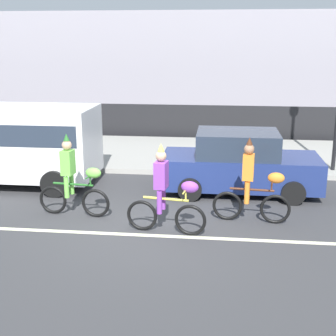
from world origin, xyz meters
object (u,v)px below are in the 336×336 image
object	(u,v)px
parade_cyclist_lime	(73,180)
parade_cyclist_purple	(167,195)
parade_cyclist_orange	(253,186)
parked_van_white	(8,139)
parked_car_navy	(239,164)

from	to	relation	value
parade_cyclist_lime	parade_cyclist_purple	world-z (taller)	same
parade_cyclist_lime	parade_cyclist_purple	distance (m)	2.35
parade_cyclist_orange	parked_van_white	bearing A→B (deg)	161.70
parade_cyclist_lime	parked_van_white	distance (m)	3.42
parade_cyclist_purple	parade_cyclist_orange	distance (m)	1.99
parade_cyclist_purple	parked_van_white	xyz separation A→B (m)	(-4.77, 3.01, 0.44)
parade_cyclist_lime	parade_cyclist_purple	bearing A→B (deg)	-19.22
parade_cyclist_orange	parked_van_white	world-z (taller)	parked_van_white
parade_cyclist_lime	parade_cyclist_orange	xyz separation A→B (m)	(4.03, 0.06, 0.00)
parade_cyclist_purple	parked_car_navy	distance (m)	3.35
parade_cyclist_orange	parked_car_navy	bearing A→B (deg)	95.80
parked_car_navy	parked_van_white	bearing A→B (deg)	179.41
parked_car_navy	parade_cyclist_orange	bearing A→B (deg)	-84.20
parked_car_navy	parade_cyclist_purple	bearing A→B (deg)	-118.44
parade_cyclist_orange	parked_car_navy	xyz separation A→B (m)	(-0.21, 2.11, -0.06)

